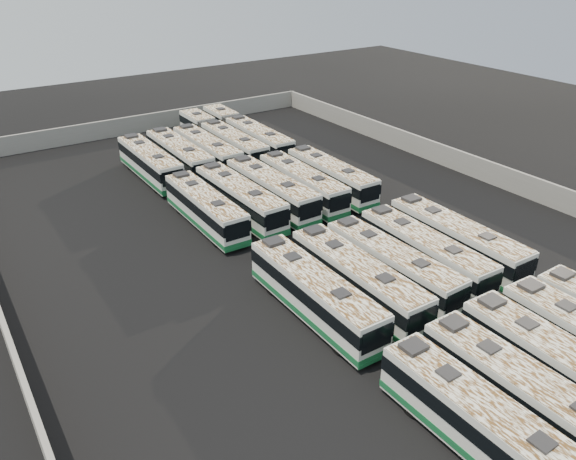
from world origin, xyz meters
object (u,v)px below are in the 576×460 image
Objects in this scene: bus_front_far_left at (487,428)px; bus_midfront_center at (392,266)px; bus_midback_left at (240,199)px; bus_midback_center at (271,190)px; bus_midfront_right at (424,252)px; bus_midback_far_left at (205,208)px; bus_back_far_left at (150,163)px; bus_front_center at (565,372)px; bus_midfront_far_left at (315,293)px; bus_midfront_left at (357,279)px; bus_midback_far_right at (331,177)px; bus_back_left at (180,156)px; bus_midback_right at (302,184)px; bus_back_far_right at (246,133)px; bus_back_right at (221,138)px; bus_back_center at (207,151)px; bus_front_left at (528,398)px; bus_midfront_far_right at (456,240)px.

bus_midfront_center is at bearing 63.56° from bus_front_far_left.
bus_midback_left is 1.00× the size of bus_midback_center.
bus_midfront_right reaches higher than bus_midback_far_left.
bus_front_center is at bearing -81.43° from bus_back_far_left.
bus_front_far_left is at bearing -89.18° from bus_midfront_far_left.
bus_midback_center is (3.22, 0.04, 0.00)m from bus_midback_left.
bus_midback_far_right is (9.71, 15.48, -0.05)m from bus_midfront_left.
bus_back_left is (-6.32, 28.45, 0.06)m from bus_midfront_right.
bus_midback_left is at bearing 78.58° from bus_midfront_far_left.
bus_back_far_right is at bearing 79.76° from bus_midback_right.
bus_back_far_left reaches higher than bus_front_far_left.
bus_midback_far_left is 18.72m from bus_back_right.
bus_midback_center is 12.79m from bus_back_center.
bus_midfront_left reaches higher than bus_midback_far_right.
bus_midback_left is at bearing -76.22° from bus_back_far_left.
bus_midback_left is (0.00, 28.57, 0.01)m from bus_front_left.
bus_midfront_center is 0.98× the size of bus_back_center.
bus_front_center is 1.02× the size of bus_back_center.
bus_back_center is 4.57m from bus_back_right.
bus_front_left is 1.00× the size of bus_back_far_left.
bus_back_far_left is at bearing 115.25° from bus_midfront_far_right.
bus_midfront_far_left and bus_midback_left have the same top height.
bus_front_center is 28.52m from bus_midback_center.
bus_midback_far_left is at bearing 179.18° from bus_midback_center.
bus_front_far_left is 0.98× the size of bus_midback_center.
bus_midfront_far_left is (-6.44, 13.00, -0.01)m from bus_front_center.
bus_front_center reaches higher than bus_back_center.
bus_midfront_left is at bearing -105.65° from bus_back_far_right.
bus_back_center is 0.66× the size of bus_back_right.
bus_back_far_left is (-3.19, 12.81, -0.02)m from bus_midback_left.
bus_midback_center is 14.29m from bus_back_far_left.
bus_front_far_left is 31.31m from bus_midback_far_right.
bus_front_center is 28.66m from bus_midback_left.
bus_front_center is 1.01× the size of bus_midfront_left.
bus_front_center reaches higher than bus_back_right.
bus_front_left is 0.98× the size of bus_back_left.
bus_back_far_right is at bearing 25.86° from bus_back_center.
bus_back_center is (-6.51, 28.36, -0.02)m from bus_midfront_far_right.
bus_back_center is at bearing 117.51° from bus_midback_far_right.
bus_midfront_left is 16.02m from bus_midback_center.
bus_midfront_far_left is 28.63m from bus_back_left.
bus_midback_far_left is 0.64× the size of bus_back_right.
bus_midback_far_left is at bearing -90.65° from bus_back_far_left.
bus_midfront_center is at bearing -66.84° from bus_midback_far_left.
bus_midback_center is (3.22, 28.60, 0.02)m from bus_front_left.
bus_back_left is at bearing 127.06° from bus_midback_far_right.
bus_midback_right is (0.03, 15.32, -0.00)m from bus_midfront_right.
bus_midfront_left is 1.03× the size of bus_midfront_center.
bus_midback_center is (6.48, 15.52, 0.00)m from bus_midfront_far_left.
bus_midfront_far_right reaches higher than bus_midback_left.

